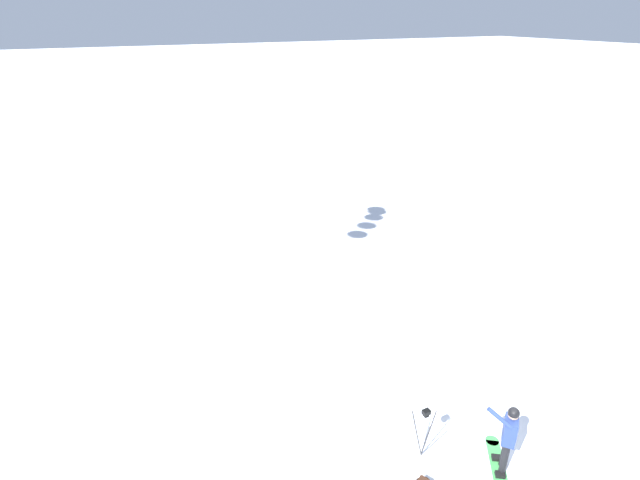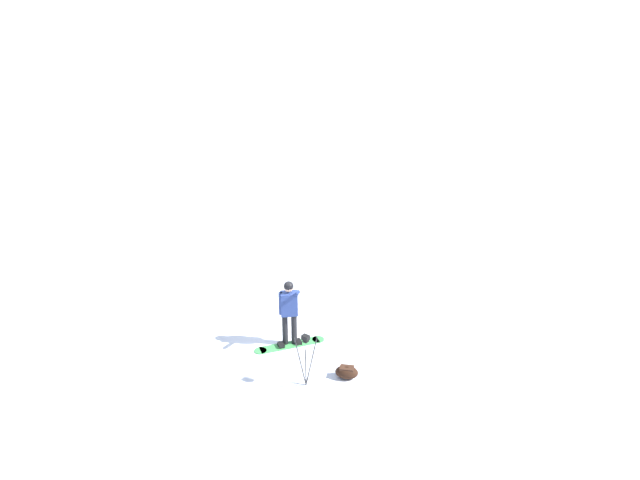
% 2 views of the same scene
% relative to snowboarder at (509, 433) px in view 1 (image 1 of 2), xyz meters
% --- Properties ---
extents(ground_plane, '(300.00, 300.00, 0.00)m').
position_rel_snowboarder_xyz_m(ground_plane, '(-0.13, 0.29, -1.06)').
color(ground_plane, white).
extents(snowboarder, '(0.52, 0.75, 1.75)m').
position_rel_snowboarder_xyz_m(snowboarder, '(0.00, 0.00, 0.00)').
color(snowboarder, black).
rests_on(snowboarder, ground_plane).
extents(snowboard, '(1.51, 1.14, 0.10)m').
position_rel_snowboarder_xyz_m(snowboard, '(-0.05, -0.03, -1.03)').
color(snowboard, '#3F994C').
rests_on(snowboard, ground_plane).
extents(camera_tripod, '(0.55, 0.50, 1.30)m').
position_rel_snowboarder_xyz_m(camera_tripod, '(-1.08, -1.30, -0.12)').
color(camera_tripod, '#262628').
rests_on(camera_tripod, ground_plane).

